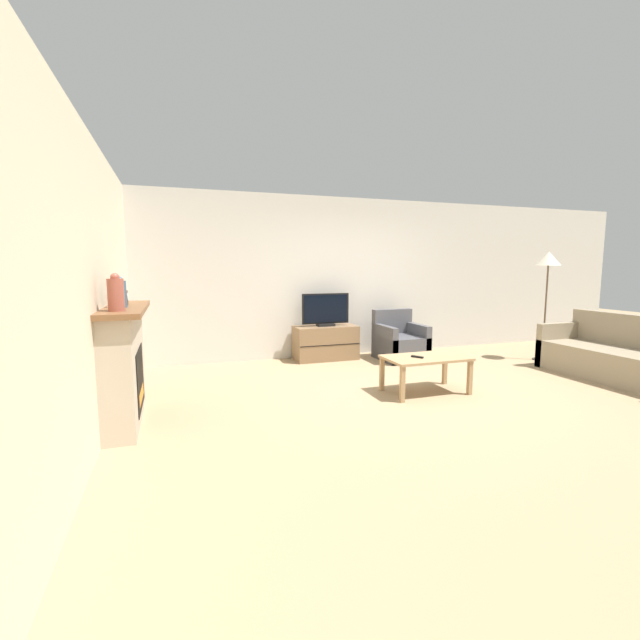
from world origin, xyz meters
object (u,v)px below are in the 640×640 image
mantel_vase_left (116,294)px  couch (624,359)px  mantel_clock (124,298)px  tv_stand (326,343)px  floor_lamp (548,265)px  armchair (399,343)px  remote (417,357)px  coffee_table (426,361)px  fireplace (124,363)px  tv (326,311)px  mantel_vase_centre_left (120,293)px

mantel_vase_left → couch: size_ratio=0.16×
mantel_clock → tv_stand: 3.53m
floor_lamp → armchair: bearing=159.7°
mantel_clock → mantel_vase_left: bearing=-90.1°
remote → couch: (3.00, -0.36, -0.17)m
coffee_table → floor_lamp: size_ratio=0.56×
mantel_vase_left → couch: mantel_vase_left is taller
remote → fireplace: bearing=143.5°
couch → floor_lamp: (-0.01, 1.34, 1.28)m
floor_lamp → mantel_clock: bearing=-173.8°
fireplace → floor_lamp: floor_lamp is taller
tv_stand → remote: size_ratio=7.04×
fireplace → tv: size_ratio=1.87×
fireplace → remote: 3.25m
armchair → remote: bearing=-113.3°
floor_lamp → tv: bearing=160.3°
mantel_vase_left → tv: 3.80m
coffee_table → floor_lamp: floor_lamp is taller
remote → coffee_table: bearing=-26.5°
mantel_clock → tv_stand: bearing=33.7°
mantel_clock → remote: bearing=-5.5°
fireplace → mantel_vase_centre_left: size_ratio=5.13×
tv → couch: tv is taller
tv → coffee_table: 2.28m
tv_stand → tv: (0.00, -0.00, 0.53)m
couch → tv_stand: bearing=143.1°
armchair → mantel_vase_centre_left: bearing=-156.3°
remote → armchair: bearing=32.9°
couch → coffee_table: bearing=172.6°
mantel_clock → armchair: 4.37m
tv → armchair: 1.34m
tv → fireplace: bearing=-144.5°
mantel_vase_centre_left → coffee_table: 3.47m
tv → couch: size_ratio=0.39×
fireplace → floor_lamp: size_ratio=0.85×
fireplace → couch: (6.24, -0.51, -0.30)m
couch → mantel_clock: bearing=173.9°
mantel_clock → coffee_table: bearing=-5.0°
fireplace → couch: size_ratio=0.73×
mantel_vase_centre_left → couch: 6.32m
mantel_clock → remote: 3.33m
fireplace → armchair: fireplace is taller
fireplace → tv: 3.51m
mantel_vase_centre_left → remote: mantel_vase_centre_left is taller
fireplace → remote: size_ratio=10.26×
mantel_vase_left → mantel_clock: size_ratio=2.22×
mantel_vase_left → remote: mantel_vase_left is taller
fireplace → coffee_table: size_ratio=1.51×
remote → floor_lamp: floor_lamp is taller
mantel_clock → tv: size_ratio=0.19×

